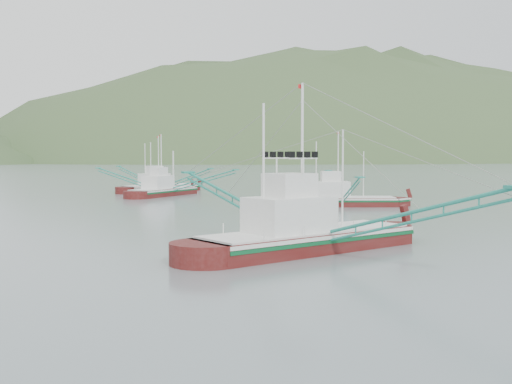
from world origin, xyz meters
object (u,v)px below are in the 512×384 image
object	(u,v)px
bg_boat_extra	(160,180)
bg_boat_far	(163,182)
bg_boat_right	(341,191)
main_boat	(306,216)

from	to	relation	value
bg_boat_extra	bg_boat_far	bearing A→B (deg)	-125.36
bg_boat_right	bg_boat_extra	size ratio (longest dim) A/B	1.01
main_boat	bg_boat_extra	world-z (taller)	main_boat
bg_boat_right	bg_boat_extra	bearing A→B (deg)	131.26
main_boat	bg_boat_right	size ratio (longest dim) A/B	1.22
bg_boat_right	bg_boat_extra	world-z (taller)	bg_boat_extra
main_boat	bg_boat_extra	bearing A→B (deg)	68.22
main_boat	bg_boat_far	distance (m)	52.42
bg_boat_extra	bg_boat_right	bearing A→B (deg)	-93.43
bg_boat_far	bg_boat_right	bearing A→B (deg)	-102.00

